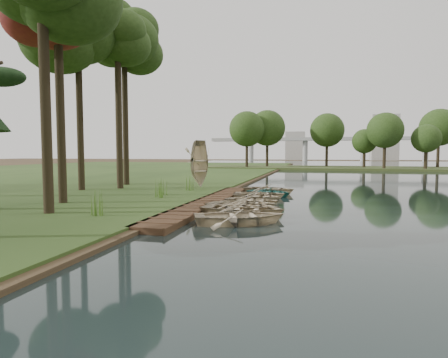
% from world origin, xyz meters
% --- Properties ---
extents(ground, '(300.00, 300.00, 0.00)m').
position_xyz_m(ground, '(0.00, 0.00, 0.00)').
color(ground, '#3D2F1D').
extents(boardwalk, '(1.60, 16.00, 0.30)m').
position_xyz_m(boardwalk, '(-1.60, 0.00, 0.15)').
color(boardwalk, '#392516').
rests_on(boardwalk, ground).
extents(peninsula, '(50.00, 14.00, 0.45)m').
position_xyz_m(peninsula, '(8.00, 50.00, 0.23)').
color(peninsula, '#38461F').
rests_on(peninsula, ground).
extents(far_trees, '(45.60, 5.60, 8.80)m').
position_xyz_m(far_trees, '(4.67, 50.00, 6.43)').
color(far_trees, black).
rests_on(far_trees, peninsula).
extents(bridge, '(95.90, 4.00, 8.60)m').
position_xyz_m(bridge, '(12.31, 120.00, 7.08)').
color(bridge, '#A5A5A0').
rests_on(bridge, ground).
extents(building_a, '(10.00, 8.00, 18.00)m').
position_xyz_m(building_a, '(30.00, 140.00, 9.00)').
color(building_a, '#A5A5A0').
rests_on(building_a, ground).
extents(building_b, '(8.00, 8.00, 12.00)m').
position_xyz_m(building_b, '(-5.00, 145.00, 6.00)').
color(building_b, '#A5A5A0').
rests_on(building_b, ground).
extents(rowboat_0, '(4.48, 3.86, 0.78)m').
position_xyz_m(rowboat_0, '(1.30, -5.19, 0.44)').
color(rowboat_0, tan).
rests_on(rowboat_0, water).
extents(rowboat_1, '(4.00, 2.94, 0.80)m').
position_xyz_m(rowboat_1, '(1.05, -3.29, 0.45)').
color(rowboat_1, tan).
rests_on(rowboat_1, water).
extents(rowboat_2, '(4.27, 3.47, 0.78)m').
position_xyz_m(rowboat_2, '(0.84, -2.29, 0.44)').
color(rowboat_2, tan).
rests_on(rowboat_2, water).
extents(rowboat_3, '(3.10, 2.23, 0.64)m').
position_xyz_m(rowboat_3, '(0.76, -0.73, 0.37)').
color(rowboat_3, tan).
rests_on(rowboat_3, water).
extents(rowboat_4, '(3.40, 2.70, 0.63)m').
position_xyz_m(rowboat_4, '(0.82, 0.61, 0.37)').
color(rowboat_4, tan).
rests_on(rowboat_4, water).
extents(rowboat_5, '(3.75, 3.24, 0.65)m').
position_xyz_m(rowboat_5, '(0.84, 2.47, 0.38)').
color(rowboat_5, tan).
rests_on(rowboat_5, water).
extents(rowboat_6, '(3.50, 2.66, 0.68)m').
position_xyz_m(rowboat_6, '(0.76, 3.73, 0.39)').
color(rowboat_6, tan).
rests_on(rowboat_6, water).
extents(rowboat_7, '(3.68, 3.15, 0.64)m').
position_xyz_m(rowboat_7, '(1.20, 5.21, 0.37)').
color(rowboat_7, '#2A766B').
rests_on(rowboat_7, water).
extents(rowboat_8, '(4.13, 3.32, 0.76)m').
position_xyz_m(rowboat_8, '(1.02, 6.73, 0.43)').
color(rowboat_8, tan).
rests_on(rowboat_8, water).
extents(stored_rowboat, '(4.44, 4.00, 0.75)m').
position_xyz_m(stored_rowboat, '(-4.48, 7.53, 0.68)').
color(stored_rowboat, tan).
rests_on(stored_rowboat, bank).
extents(tree_2, '(4.03, 4.03, 11.86)m').
position_xyz_m(tree_2, '(-8.91, -2.78, 10.27)').
color(tree_2, black).
rests_on(tree_2, bank).
extents(tree_3, '(5.66, 5.66, 13.34)m').
position_xyz_m(tree_3, '(-12.18, 3.56, 11.15)').
color(tree_3, black).
rests_on(tree_3, bank).
extents(tree_4, '(4.37, 4.37, 12.41)m').
position_xyz_m(tree_4, '(-10.08, 5.33, 10.70)').
color(tree_4, black).
rests_on(tree_4, bank).
extents(tree_5, '(4.87, 4.87, 16.30)m').
position_xyz_m(tree_5, '(-12.32, 9.21, 14.26)').
color(tree_5, black).
rests_on(tree_5, bank).
extents(tree_6, '(4.75, 4.75, 13.70)m').
position_xyz_m(tree_6, '(-11.29, 8.50, 11.82)').
color(tree_6, black).
rests_on(tree_6, bank).
extents(reeds_0, '(0.60, 0.60, 1.11)m').
position_xyz_m(reeds_0, '(-4.74, -6.05, 0.85)').
color(reeds_0, '#3F661E').
rests_on(reeds_0, bank).
extents(reeds_1, '(0.60, 0.60, 1.07)m').
position_xyz_m(reeds_1, '(-4.81, 0.58, 0.83)').
color(reeds_1, '#3F661E').
rests_on(reeds_1, bank).
extents(reeds_2, '(0.60, 0.60, 0.90)m').
position_xyz_m(reeds_2, '(-5.10, 1.79, 0.75)').
color(reeds_2, '#3F661E').
rests_on(reeds_2, bank).
extents(reeds_3, '(0.60, 0.60, 1.05)m').
position_xyz_m(reeds_3, '(-4.49, 5.02, 0.83)').
color(reeds_3, '#3F661E').
rests_on(reeds_3, bank).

